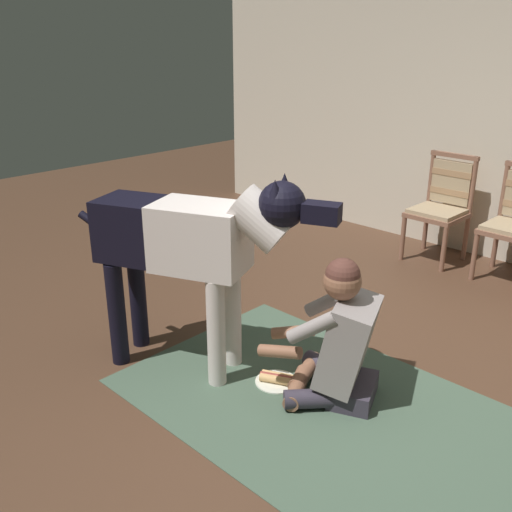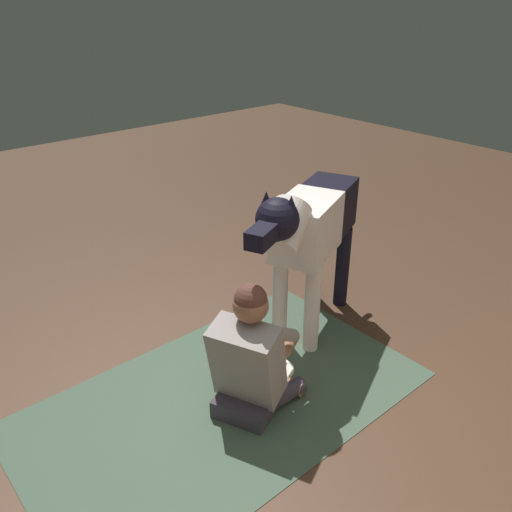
{
  "view_description": "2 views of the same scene",
  "coord_description": "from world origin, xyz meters",
  "px_view_note": "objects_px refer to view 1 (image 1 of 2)",
  "views": [
    {
      "loc": [
        1.62,
        -2.17,
        1.98
      ],
      "look_at": [
        -0.52,
        0.05,
        0.79
      ],
      "focal_mm": 40.16,
      "sensor_mm": 36.0,
      "label": 1
    },
    {
      "loc": [
        1.61,
        2.15,
        2.34
      ],
      "look_at": [
        -0.41,
        -0.2,
        0.76
      ],
      "focal_mm": 36.97,
      "sensor_mm": 36.0,
      "label": 2
    }
  ],
  "objects_px": {
    "person_sitting_on_floor": "(339,342)",
    "large_dog": "(191,243)",
    "dining_chair_left_of_pair": "(443,202)",
    "hot_dog_on_plate": "(276,379)"
  },
  "relations": [
    {
      "from": "person_sitting_on_floor",
      "to": "large_dog",
      "type": "distance_m",
      "value": 1.03
    },
    {
      "from": "dining_chair_left_of_pair",
      "to": "hot_dog_on_plate",
      "type": "xyz_separation_m",
      "value": [
        0.32,
        -2.65,
        -0.52
      ]
    },
    {
      "from": "person_sitting_on_floor",
      "to": "hot_dog_on_plate",
      "type": "bearing_deg",
      "value": -156.95
    },
    {
      "from": "dining_chair_left_of_pair",
      "to": "hot_dog_on_plate",
      "type": "relative_size",
      "value": 3.78
    },
    {
      "from": "dining_chair_left_of_pair",
      "to": "large_dog",
      "type": "xyz_separation_m",
      "value": [
        -0.18,
        -2.86,
        0.3
      ]
    },
    {
      "from": "dining_chair_left_of_pair",
      "to": "person_sitting_on_floor",
      "type": "bearing_deg",
      "value": -75.22
    },
    {
      "from": "large_dog",
      "to": "dining_chair_left_of_pair",
      "type": "bearing_deg",
      "value": 86.38
    },
    {
      "from": "person_sitting_on_floor",
      "to": "large_dog",
      "type": "relative_size",
      "value": 0.55
    },
    {
      "from": "large_dog",
      "to": "hot_dog_on_plate",
      "type": "relative_size",
      "value": 6.03
    },
    {
      "from": "hot_dog_on_plate",
      "to": "person_sitting_on_floor",
      "type": "bearing_deg",
      "value": 23.05
    }
  ]
}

